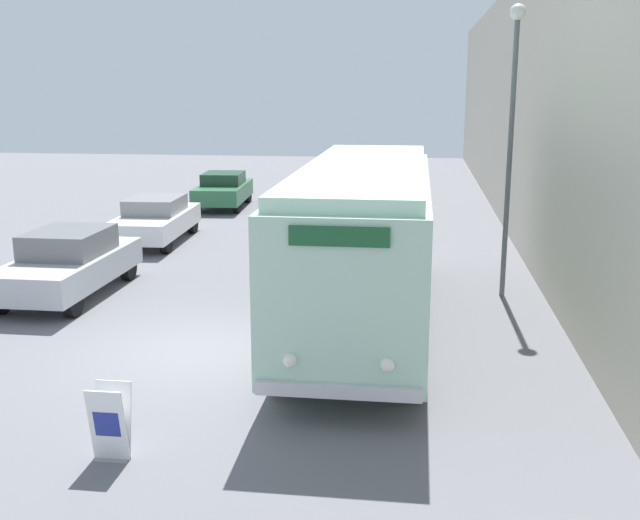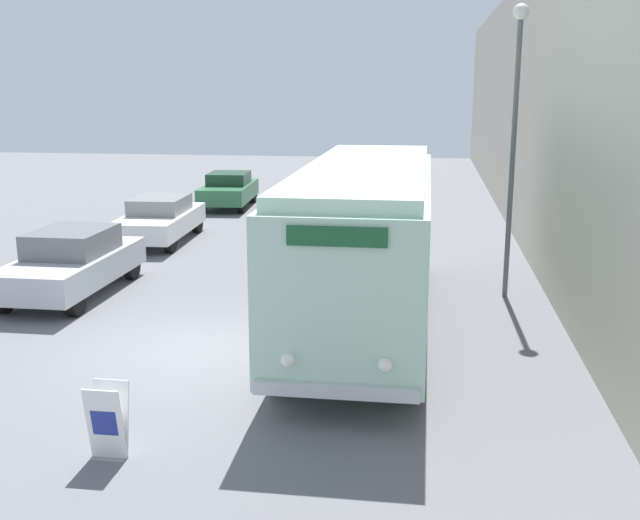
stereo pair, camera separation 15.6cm
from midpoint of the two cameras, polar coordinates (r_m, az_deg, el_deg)
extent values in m
plane|color=slate|center=(14.54, -9.98, -6.88)|extent=(80.00, 80.00, 0.00)
cube|color=beige|center=(23.23, 15.58, 10.93)|extent=(0.30, 60.00, 8.44)
cylinder|color=black|center=(12.55, -3.44, -7.61)|extent=(0.28, 0.98, 0.98)
cylinder|color=black|center=(12.34, 6.98, -8.05)|extent=(0.28, 0.98, 0.98)
cylinder|color=black|center=(19.49, 0.61, -0.02)|extent=(0.28, 0.98, 0.98)
cylinder|color=black|center=(19.36, 7.23, -0.22)|extent=(0.28, 0.98, 0.98)
cube|color=#B2DBC1|center=(15.54, 3.12, 1.57)|extent=(2.57, 10.13, 2.65)
cube|color=silver|center=(15.31, 3.19, 6.88)|extent=(2.36, 9.73, 0.24)
cube|color=silver|center=(11.00, 0.95, -9.98)|extent=(2.44, 0.12, 0.20)
sphere|color=white|center=(10.96, -2.73, -7.66)|extent=(0.22, 0.22, 0.22)
sphere|color=white|center=(10.82, 4.74, -7.99)|extent=(0.22, 0.22, 0.22)
cube|color=#19512D|center=(10.36, 1.02, 1.80)|extent=(1.41, 0.06, 0.28)
cube|color=gray|center=(10.88, -15.93, -14.32)|extent=(0.46, 0.23, 0.01)
cube|color=white|center=(10.58, -16.31, -12.02)|extent=(0.51, 0.21, 1.06)
cube|color=white|center=(10.73, -15.91, -11.62)|extent=(0.51, 0.21, 1.06)
cube|color=navy|center=(10.55, -16.35, -11.93)|extent=(0.35, 0.07, 0.37)
cylinder|color=#595E60|center=(17.95, 13.98, 7.25)|extent=(0.12, 0.12, 6.41)
sphere|color=silver|center=(17.94, 14.60, 17.82)|extent=(0.36, 0.36, 0.36)
cylinder|color=black|center=(17.99, -23.40, -2.75)|extent=(0.22, 0.68, 0.68)
cylinder|color=black|center=(17.20, -18.56, -3.04)|extent=(0.22, 0.68, 0.68)
cylinder|color=black|center=(20.73, -18.94, -0.37)|extent=(0.22, 0.68, 0.68)
cylinder|color=black|center=(20.05, -14.62, -0.52)|extent=(0.22, 0.68, 0.68)
cube|color=#B7B7BC|center=(18.88, -18.84, -0.62)|extent=(1.95, 4.63, 0.66)
cube|color=slate|center=(18.85, -18.83, 1.30)|extent=(1.66, 2.09, 0.59)
cylinder|color=black|center=(23.47, -15.61, 1.35)|extent=(0.22, 0.65, 0.65)
cylinder|color=black|center=(22.96, -11.84, 1.30)|extent=(0.22, 0.65, 0.65)
cylinder|color=black|center=(26.43, -13.25, 2.76)|extent=(0.22, 0.65, 0.65)
cylinder|color=black|center=(25.97, -9.86, 2.74)|extent=(0.22, 0.65, 0.65)
cube|color=silver|center=(24.63, -12.63, 2.79)|extent=(2.08, 4.67, 0.62)
cube|color=gray|center=(24.65, -12.62, 4.12)|extent=(1.68, 2.14, 0.50)
cylinder|color=black|center=(30.15, -9.49, 4.17)|extent=(0.22, 0.64, 0.64)
cylinder|color=black|center=(29.83, -6.52, 4.17)|extent=(0.22, 0.64, 0.64)
cylinder|color=black|center=(32.81, -8.41, 4.93)|extent=(0.22, 0.64, 0.64)
cylinder|color=black|center=(32.51, -5.67, 4.93)|extent=(0.22, 0.64, 0.64)
cube|color=#2D6642|center=(31.27, -7.53, 5.16)|extent=(2.11, 4.26, 0.65)
cube|color=#193824|center=(31.30, -7.52, 6.19)|extent=(1.68, 1.97, 0.47)
camera|label=1|loc=(0.08, -90.34, -0.08)|focal=42.00mm
camera|label=2|loc=(0.08, 89.66, 0.08)|focal=42.00mm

